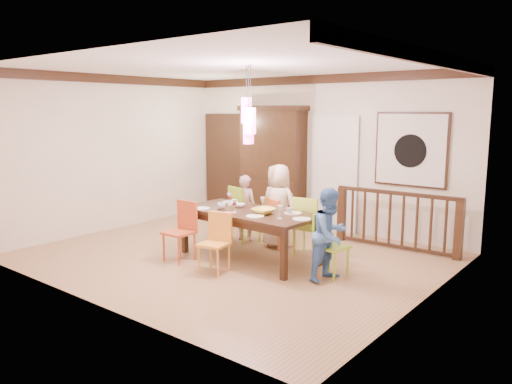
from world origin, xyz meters
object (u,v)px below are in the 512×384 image
Objects in this scene: chair_far_left at (245,210)px; person_far_mid at (278,206)px; balustrade at (396,219)px; person_end_right at (330,234)px; person_far_left at (245,208)px; dining_table at (249,216)px; china_hutch at (272,165)px; chair_end_right at (332,241)px.

chair_far_left is 0.70× the size of person_far_mid.
balustrade is 1.98m from person_end_right.
person_end_right reaches higher than person_far_left.
balustrade is at bearing 6.44° from person_end_right.
person_far_mid reaches higher than person_end_right.
person_far_left is (-0.75, 0.82, -0.09)m from dining_table.
dining_table is at bearing -130.42° from balustrade.
chair_far_left is 0.67m from person_far_mid.
person_far_left is at bearing -156.16° from balustrade.
balustrade reaches higher than dining_table.
china_hutch is at bearing -81.30° from person_far_left.
balustrade is at bearing -145.62° from person_far_mid.
chair_end_right is 1.65m from person_far_mid.
chair_end_right is 1.85m from balustrade.
dining_table is 1.42m from chair_end_right.
china_hutch is 2.88m from balustrade.
person_end_right is (2.15, -0.82, 0.07)m from chair_far_left.
person_far_mid is at bearing 95.96° from dining_table.
person_end_right reaches higher than chair_far_left.
person_far_mid reaches higher than person_far_left.
person_end_right is (2.20, -0.88, 0.05)m from person_far_left.
person_far_mid is (0.65, 0.07, 0.14)m from chair_far_left.
dining_table is 1.12m from person_far_left.
chair_far_left is at bearing 135.13° from dining_table.
chair_far_left is 2.21m from chair_end_right.
chair_far_left reaches higher than balustrade.
chair_end_right is (1.41, 0.08, -0.17)m from dining_table.
chair_far_left reaches higher than chair_end_right.
china_hutch reaches higher than chair_end_right.
china_hutch reaches higher than balustrade.
chair_end_right is 0.62× the size of person_far_mid.
person_end_right reaches higher than balustrade.
person_far_mid is at bearing -156.80° from chair_far_left.
chair_end_right is 0.19m from person_end_right.
person_far_mid is (1.20, -1.44, -0.48)m from china_hutch.
dining_table is 1.06× the size of balustrade.
person_far_mid is at bearing -147.24° from balustrade.
dining_table is at bearing 93.24° from person_far_mid.
person_end_right is (1.45, -0.06, -0.05)m from dining_table.
china_hutch is 1.64m from person_far_left.
dining_table is at bearing -61.19° from china_hutch.
person_far_mid reaches higher than dining_table.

